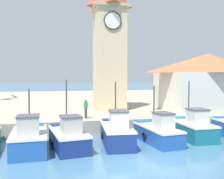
% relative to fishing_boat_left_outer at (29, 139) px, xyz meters
% --- Properties ---
extents(ground_plane, '(300.00, 300.00, 0.00)m').
position_rel_fishing_boat_left_outer_xyz_m(ground_plane, '(5.78, -3.47, -0.82)').
color(ground_plane, teal).
extents(quay_wharf, '(120.00, 40.00, 1.13)m').
position_rel_fishing_boat_left_outer_xyz_m(quay_wharf, '(5.78, 23.70, -0.25)').
color(quay_wharf, '#A89E89').
rests_on(quay_wharf, ground).
extents(fishing_boat_left_outer, '(2.35, 4.51, 3.87)m').
position_rel_fishing_boat_left_outer_xyz_m(fishing_boat_left_outer, '(0.00, 0.00, 0.00)').
color(fishing_boat_left_outer, '#2356A8').
rests_on(fishing_boat_left_outer, ground).
extents(fishing_boat_left_inner, '(2.67, 4.79, 4.47)m').
position_rel_fishing_boat_left_outer_xyz_m(fishing_boat_left_inner, '(2.43, 0.22, -0.05)').
color(fishing_boat_left_inner, navy).
rests_on(fishing_boat_left_inner, ground).
extents(fishing_boat_mid_left, '(2.26, 4.80, 4.30)m').
position_rel_fishing_boat_left_outer_xyz_m(fishing_boat_mid_left, '(5.70, 0.50, 0.03)').
color(fishing_boat_mid_left, navy).
rests_on(fishing_boat_mid_left, ground).
extents(fishing_boat_center, '(2.32, 4.71, 3.99)m').
position_rel_fishing_boat_left_outer_xyz_m(fishing_boat_center, '(8.65, 0.37, -0.06)').
color(fishing_boat_center, '#2356A8').
rests_on(fishing_boat_center, ground).
extents(fishing_boat_mid_right, '(2.16, 4.34, 4.34)m').
position_rel_fishing_boat_left_outer_xyz_m(fishing_boat_mid_right, '(11.64, 1.00, -0.02)').
color(fishing_boat_mid_right, '#196B7F').
rests_on(fishing_boat_mid_right, ground).
extents(clock_tower, '(3.56, 3.56, 14.75)m').
position_rel_fishing_boat_left_outer_xyz_m(clock_tower, '(7.18, 10.26, 7.26)').
color(clock_tower, beige).
rests_on(clock_tower, quay_wharf).
extents(warehouse_right, '(9.76, 7.31, 5.86)m').
position_rel_fishing_boat_left_outer_xyz_m(warehouse_right, '(17.17, 7.82, 3.31)').
color(warehouse_right, silver).
rests_on(warehouse_right, quay_wharf).
extents(dock_worker_near_tower, '(0.34, 0.22, 1.62)m').
position_rel_fishing_boat_left_outer_xyz_m(dock_worker_near_tower, '(4.09, 5.00, 1.16)').
color(dock_worker_near_tower, '#33333D').
rests_on(dock_worker_near_tower, quay_wharf).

